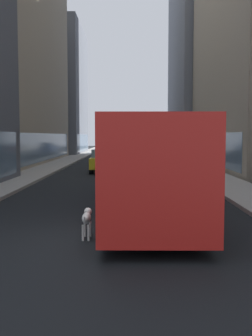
% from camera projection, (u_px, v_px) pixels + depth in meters
% --- Properties ---
extents(ground_plane, '(120.00, 120.00, 0.00)m').
position_uv_depth(ground_plane, '(124.00, 159.00, 45.08)').
color(ground_plane, black).
extents(sidewalk_left, '(2.40, 110.00, 0.15)m').
position_uv_depth(sidewalk_left, '(72.00, 158.00, 45.12)').
color(sidewalk_left, '#9E9991').
rests_on(sidewalk_left, ground).
extents(sidewalk_right, '(2.40, 110.00, 0.15)m').
position_uv_depth(sidewalk_right, '(175.00, 159.00, 45.03)').
color(sidewalk_right, '#9E9991').
rests_on(sidewalk_right, ground).
extents(building_left_far, '(11.43, 15.40, 18.21)m').
position_uv_depth(building_left_far, '(44.00, 91.00, 59.47)').
color(building_left_far, slate).
rests_on(building_left_far, ground).
extents(building_right_far, '(11.25, 17.70, 33.28)m').
position_uv_depth(building_right_far, '(221.00, 21.00, 50.06)').
color(building_right_far, slate).
rests_on(building_right_far, ground).
extents(transit_bus, '(2.78, 11.53, 3.05)m').
position_uv_depth(transit_bus, '(147.00, 160.00, 13.72)').
color(transit_bus, red).
rests_on(transit_bus, ground).
extents(car_yellow_taxi, '(1.75, 4.75, 1.62)m').
position_uv_depth(car_yellow_taxi, '(104.00, 160.00, 29.26)').
color(car_yellow_taxi, yellow).
rests_on(car_yellow_taxi, ground).
extents(car_red_coupe, '(1.90, 4.36, 1.62)m').
position_uv_depth(car_red_coupe, '(145.00, 149.00, 54.90)').
color(car_red_coupe, red).
rests_on(car_red_coupe, ground).
extents(car_silver_sedan, '(1.84, 4.23, 1.62)m').
position_uv_depth(car_silver_sedan, '(158.00, 159.00, 31.17)').
color(car_silver_sedan, '#B7BABF').
rests_on(car_silver_sedan, ground).
extents(car_black_suv, '(1.77, 4.71, 1.62)m').
position_uv_depth(car_black_suv, '(135.00, 153.00, 42.48)').
color(car_black_suv, black).
rests_on(car_black_suv, ground).
extents(car_blue_hatchback, '(1.72, 4.29, 1.62)m').
position_uv_depth(car_blue_hatchback, '(105.00, 148.00, 57.20)').
color(car_blue_hatchback, '#4C6BB7').
rests_on(car_blue_hatchback, ground).
extents(dalmatian_dog, '(0.22, 0.96, 0.72)m').
position_uv_depth(dalmatian_dog, '(87.00, 218.00, 10.24)').
color(dalmatian_dog, white).
rests_on(dalmatian_dog, ground).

